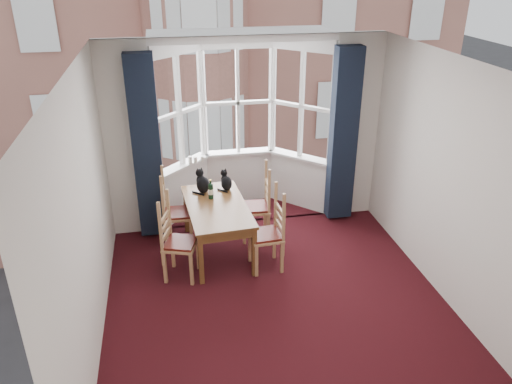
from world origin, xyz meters
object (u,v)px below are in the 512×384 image
object	(u,v)px
chair_right_near	(273,235)
candle_extra	(202,159)
chair_left_far	(171,214)
candle_tall	(190,160)
dining_table	(217,211)
cat_left	(202,183)
chair_right_far	(261,208)
chair_left_near	(174,244)
wine_bottle	(211,190)
cat_right	(226,182)
candle_short	(195,160)

from	to	relation	value
chair_right_near	candle_extra	world-z (taller)	candle_extra
chair_left_far	candle_tall	bearing A→B (deg)	67.65
dining_table	cat_left	bearing A→B (deg)	107.42
chair_right_far	chair_left_near	bearing A→B (deg)	-149.29
wine_bottle	candle_tall	size ratio (longest dim) A/B	2.36
chair_left_far	cat_right	bearing A→B (deg)	9.63
cat_left	chair_right_near	bearing A→B (deg)	-49.42
cat_right	candle_tall	world-z (taller)	cat_right
chair_right_near	wine_bottle	bearing A→B (deg)	135.51
cat_left	candle_extra	world-z (taller)	cat_left
chair_left_far	candle_extra	xyz separation A→B (m)	(0.54, 0.90, 0.44)
dining_table	cat_right	size ratio (longest dim) A/B	4.98
chair_right_far	dining_table	bearing A→B (deg)	-156.06
dining_table	chair_left_far	size ratio (longest dim) A/B	1.65
chair_right_far	candle_short	distance (m)	1.33
dining_table	wine_bottle	bearing A→B (deg)	103.55
dining_table	chair_left_far	bearing A→B (deg)	151.23
chair_right_far	candle_extra	size ratio (longest dim) A/B	10.28
chair_left_far	cat_left	distance (m)	0.62
chair_left_near	cat_left	distance (m)	1.10
chair_left_near	chair_right_far	bearing A→B (deg)	30.71
chair_right_near	candle_tall	size ratio (longest dim) A/B	7.70
cat_left	candle_tall	size ratio (longest dim) A/B	2.95
wine_bottle	dining_table	bearing A→B (deg)	-76.45
dining_table	candle_short	world-z (taller)	candle_short
wine_bottle	candle_short	world-z (taller)	wine_bottle
candle_tall	chair_left_near	bearing A→B (deg)	-102.03
wine_bottle	chair_right_near	bearing A→B (deg)	-44.49
chair_left_far	candle_tall	distance (m)	1.03
chair_right_near	candle_tall	xyz separation A→B (m)	(-0.92, 1.67, 0.46)
wine_bottle	candle_extra	world-z (taller)	wine_bottle
dining_table	wine_bottle	xyz separation A→B (m)	(-0.05, 0.21, 0.21)
chair_right_near	cat_right	bearing A→B (deg)	116.06
wine_bottle	chair_left_far	bearing A→B (deg)	167.88
dining_table	candle_tall	bearing A→B (deg)	102.29
candle_tall	cat_right	bearing A→B (deg)	-57.63
cat_right	wine_bottle	bearing A→B (deg)	-133.98
chair_right_far	candle_extra	bearing A→B (deg)	128.35
wine_bottle	candle_tall	world-z (taller)	wine_bottle
chair_right_near	candle_short	bearing A→B (deg)	116.33
chair_right_near	candle_short	xyz separation A→B (m)	(-0.84, 1.70, 0.45)
chair_left_far	chair_left_near	bearing A→B (deg)	-90.07
cat_right	candle_extra	world-z (taller)	cat_right
dining_table	wine_bottle	distance (m)	0.30
candle_tall	cat_left	bearing A→B (deg)	-80.99
chair_left_near	chair_left_far	world-z (taller)	same
cat_left	cat_right	bearing A→B (deg)	2.99
chair_left_near	candle_tall	bearing A→B (deg)	77.97
chair_right_far	candle_tall	world-z (taller)	candle_tall
chair_right_far	candle_short	bearing A→B (deg)	132.82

